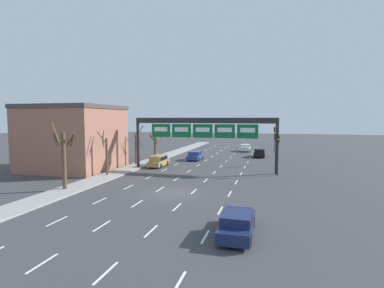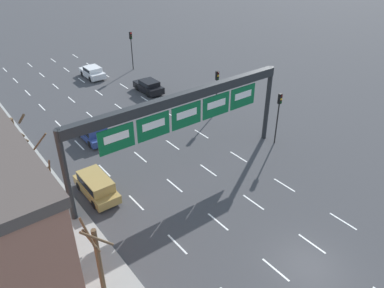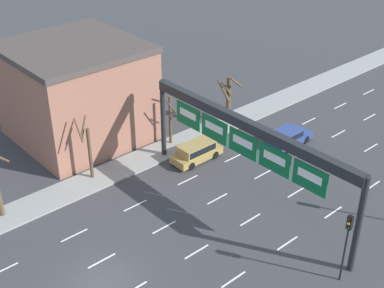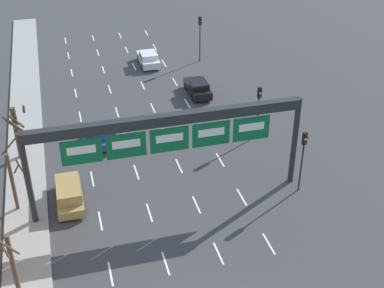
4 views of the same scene
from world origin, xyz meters
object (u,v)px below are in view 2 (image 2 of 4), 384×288
Objects in this scene: traffic_light_near_gantry at (279,109)px; traffic_light_far_end at (131,43)px; tree_bare_furthest at (17,140)px; car_blue at (93,132)px; tree_bare_second at (98,257)px; traffic_light_mid_block at (217,84)px; suv_gold at (96,185)px; sign_gantry at (184,107)px; car_black at (149,86)px; car_white at (92,72)px; tree_bare_closest at (43,180)px.

traffic_light_far_end is (-0.26, 24.87, 0.16)m from traffic_light_near_gantry.
car_blue is at bearing 8.36° from tree_bare_furthest.
car_blue is 0.81× the size of tree_bare_second.
traffic_light_near_gantry is at bearing -39.63° from car_blue.
traffic_light_mid_block is (12.41, -2.57, 2.48)m from car_blue.
car_blue is 6.79m from tree_bare_furthest.
traffic_light_near_gantry is 19.91m from tree_bare_second.
traffic_light_mid_block is (15.68, 5.10, 2.36)m from suv_gold.
sign_gantry reaches higher than traffic_light_near_gantry.
car_blue is 0.83× the size of traffic_light_far_end.
traffic_light_near_gantry is 0.93× the size of tree_bare_second.
car_black is at bearing 24.38° from tree_bare_furthest.
traffic_light_near_gantry is at bearing -9.85° from suv_gold.
suv_gold reaches higher than car_blue.
car_black is at bearing 67.78° from sign_gantry.
tree_bare_furthest is at bearing -140.66° from traffic_light_far_end.
car_white is at bearing 103.10° from traffic_light_near_gantry.
suv_gold is 0.92× the size of tree_bare_furthest.
tree_bare_closest reaches higher than suv_gold.
tree_bare_closest is 6.54m from tree_bare_furthest.
tree_bare_furthest is at bearing -155.62° from car_black.
sign_gantry is at bearing 32.28° from tree_bare_second.
traffic_light_far_end is at bearing 49.13° from tree_bare_closest.
traffic_light_mid_block is at bearing 34.39° from tree_bare_second.
tree_bare_furthest is at bearing 175.10° from traffic_light_mid_block.
tree_bare_second is (-3.35, -7.93, 1.79)m from suv_gold.
tree_bare_second reaches higher than traffic_light_near_gantry.
car_white is 26.12m from tree_bare_closest.
traffic_light_far_end reaches higher than car_black.
tree_bare_second is (-19.21, -5.18, -0.71)m from traffic_light_near_gantry.
tree_bare_furthest is at bearing 89.35° from tree_bare_second.
car_white is 20.67m from tree_bare_furthest.
traffic_light_mid_block is at bearing -71.87° from car_white.
suv_gold is 24.66m from car_white.
tree_bare_closest is 1.09× the size of tree_bare_second.
traffic_light_far_end is at bearing 49.53° from car_blue.
sign_gantry reaches higher than car_blue.
sign_gantry reaches higher than tree_bare_furthest.
tree_bare_closest is at bearing 170.12° from sign_gantry.
sign_gantry is 4.25× the size of suv_gold.
tree_bare_second is at bearing -89.84° from tree_bare_closest.
tree_bare_closest reaches higher than car_blue.
suv_gold is 0.78× the size of tree_bare_closest.
car_black is 9.02m from car_white.
traffic_light_near_gantry reaches higher than traffic_light_mid_block.
car_blue is 19.19m from traffic_light_far_end.
traffic_light_near_gantry is at bearing -76.90° from car_white.
traffic_light_far_end is 1.06× the size of tree_bare_furthest.
tree_bare_second is at bearing -147.72° from sign_gantry.
car_black is at bearing 105.90° from traffic_light_mid_block.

